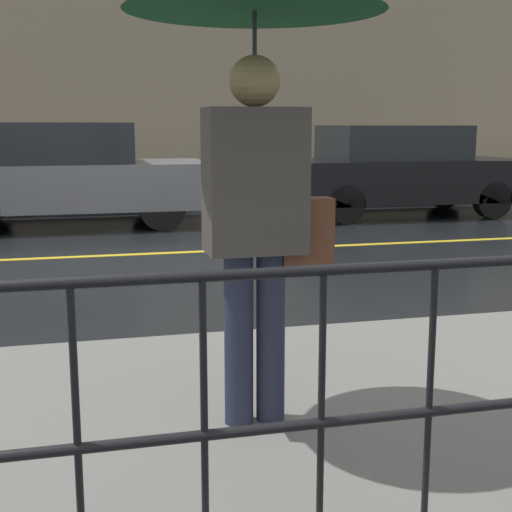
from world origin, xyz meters
The scene contains 9 objects.
ground_plane centered at (0.00, 0.00, 0.00)m, with size 80.00×80.00×0.00m, color black.
sidewalk_near centered at (0.00, -5.29, 0.07)m, with size 28.00×2.76×0.14m.
sidewalk_far centered at (0.00, 4.89, 0.07)m, with size 28.00×1.94×0.14m.
lane_marking centered at (0.00, 0.00, 0.00)m, with size 25.20×0.12×0.01m.
building_storefront centered at (0.00, 6.01, 2.56)m, with size 28.00×0.30×5.11m.
railing_foreground centered at (0.00, -6.42, 0.75)m, with size 12.00×0.04×0.95m.
pedestrian centered at (0.03, -5.41, 1.86)m, with size 1.13×1.13×2.11m.
car_grey centered at (-0.88, 2.79, 0.79)m, with size 4.15×1.92×1.57m.
car_black centered at (4.58, 2.79, 0.77)m, with size 4.20×1.84×1.52m.
Camera 1 is at (-0.74, -8.50, 1.52)m, focal length 50.00 mm.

